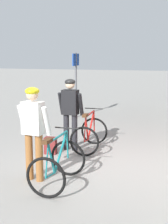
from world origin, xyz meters
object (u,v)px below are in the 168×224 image
cyclist_far_in_dark (70,108)px  backpack_on_platform (51,146)px  cyclist_near_in_white (33,126)px  bicycle_near_teal (58,165)px  platform_sign_post (76,74)px  bicycle_far_red (89,134)px

cyclist_far_in_dark → backpack_on_platform: bearing=-130.6°
cyclist_near_in_white → bicycle_near_teal: size_ratio=1.61×
cyclist_far_in_dark → platform_sign_post: platform_sign_post is taller
backpack_on_platform → cyclist_far_in_dark: bearing=45.5°
cyclist_near_in_white → backpack_on_platform: size_ratio=4.40×
cyclist_near_in_white → cyclist_far_in_dark: bearing=88.3°
backpack_on_platform → platform_sign_post: bearing=95.7°
cyclist_far_in_dark → backpack_on_platform: cyclist_far_in_dark is taller
bicycle_near_teal → backpack_on_platform: 1.86m
cyclist_near_in_white → platform_sign_post: size_ratio=0.73×
cyclist_far_in_dark → cyclist_near_in_white: bearing=-91.7°
bicycle_far_red → backpack_on_platform: 1.00m
cyclist_far_in_dark → bicycle_near_teal: cyclist_far_in_dark is taller
bicycle_near_teal → backpack_on_platform: (-0.82, 1.66, -0.20)m
bicycle_far_red → platform_sign_post: bearing=112.3°
bicycle_far_red → backpack_on_platform: bicycle_far_red is taller
cyclist_far_in_dark → bicycle_near_teal: (0.46, -2.08, -0.65)m
cyclist_near_in_white → platform_sign_post: bearing=100.1°
cyclist_far_in_dark → platform_sign_post: (-1.09, 3.89, 0.57)m
bicycle_near_teal → bicycle_far_red: (-0.01, 2.20, 0.00)m
cyclist_near_in_white → backpack_on_platform: (-0.30, 1.52, -0.85)m
cyclist_far_in_dark → bicycle_far_red: bearing=15.0°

